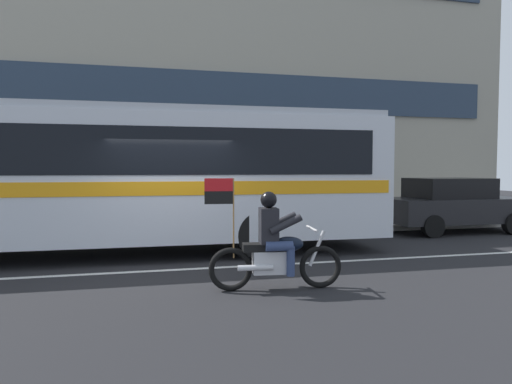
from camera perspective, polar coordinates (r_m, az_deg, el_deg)
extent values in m
plane|color=black|center=(9.31, -10.77, -8.97)|extent=(60.00, 60.00, 0.00)
cube|color=#B7B2A8|center=(14.33, -11.73, -4.48)|extent=(28.00, 3.80, 0.15)
cube|color=silver|center=(8.73, -10.58, -9.76)|extent=(26.60, 0.14, 0.01)
cube|color=gray|center=(17.20, -12.22, 19.17)|extent=(28.00, 0.80, 13.47)
cube|color=#233347|center=(16.31, -12.11, 12.78)|extent=(25.76, 0.10, 1.40)
cube|color=silver|center=(10.40, -21.28, 1.73)|extent=(13.50, 2.75, 2.70)
cube|color=black|center=(10.41, -21.34, 4.75)|extent=(12.42, 2.77, 0.96)
cube|color=orange|center=(10.41, -21.26, 0.63)|extent=(13.23, 2.77, 0.28)
cube|color=#ADB1BA|center=(10.47, -21.43, 9.46)|extent=(13.23, 2.61, 0.16)
cylinder|color=black|center=(9.51, 0.61, -5.49)|extent=(1.04, 0.30, 1.04)
torus|color=black|center=(7.35, 8.23, -9.43)|extent=(0.70, 0.16, 0.69)
torus|color=black|center=(7.11, -3.28, -9.84)|extent=(0.70, 0.16, 0.69)
cube|color=silver|center=(7.16, 2.18, -8.91)|extent=(0.67, 0.35, 0.36)
ellipsoid|color=black|center=(7.16, 4.17, -6.65)|extent=(0.51, 0.33, 0.24)
cube|color=black|center=(7.09, 0.57, -7.07)|extent=(0.58, 0.32, 0.12)
cylinder|color=silver|center=(7.28, 7.78, -7.15)|extent=(0.28, 0.08, 0.58)
cylinder|color=silver|center=(7.21, 7.19, -4.67)|extent=(0.11, 0.64, 0.04)
cylinder|color=silver|center=(6.98, -0.07, -9.66)|extent=(0.56, 0.15, 0.09)
cube|color=black|center=(7.06, 1.62, -4.32)|extent=(0.32, 0.39, 0.56)
sphere|color=black|center=(7.02, 1.63, -1.00)|extent=(0.26, 0.26, 0.26)
cylinder|color=navy|center=(7.30, 2.49, -6.46)|extent=(0.43, 0.19, 0.15)
cylinder|color=navy|center=(7.37, 3.88, -8.26)|extent=(0.13, 0.13, 0.46)
cylinder|color=navy|center=(6.95, 3.00, -6.94)|extent=(0.43, 0.19, 0.15)
cylinder|color=navy|center=(7.03, 4.46, -8.82)|extent=(0.13, 0.13, 0.46)
cylinder|color=black|center=(7.29, 3.25, -3.77)|extent=(0.53, 0.16, 0.32)
cylinder|color=black|center=(6.90, 3.86, -4.16)|extent=(0.53, 0.16, 0.32)
cylinder|color=olive|center=(6.98, -2.89, -3.37)|extent=(0.02, 0.02, 1.25)
cube|color=red|center=(6.92, -4.80, 0.93)|extent=(0.44, 0.07, 0.20)
cube|color=black|center=(6.93, -4.79, -0.72)|extent=(0.44, 0.07, 0.20)
cube|color=black|center=(14.81, 24.03, -2.08)|extent=(4.32, 1.84, 0.72)
cube|color=black|center=(14.64, 23.41, 0.46)|extent=(2.25, 1.60, 0.60)
cylinder|color=black|center=(13.38, 21.68, -4.10)|extent=(0.64, 0.22, 0.64)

